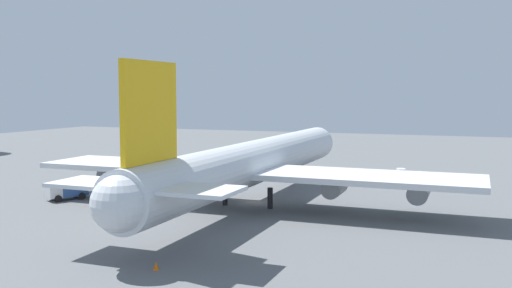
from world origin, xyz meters
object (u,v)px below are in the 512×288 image
Objects in this scene: maintenance_van at (409,176)px; safety_cone_nose at (318,172)px; catering_truck at (66,191)px; safety_cone_tail at (156,266)px; cargo_airplane at (255,163)px.

safety_cone_nose is (5.49, 16.91, -0.89)m from maintenance_van.
maintenance_van is at bearing -52.40° from catering_truck.
maintenance_van reaches higher than safety_cone_tail.
safety_cone_tail is at bearing 165.49° from maintenance_van.
catering_truck is 1.26× the size of maintenance_van.
safety_cone_nose is at bearing -0.78° from cargo_airplane.
catering_truck is at bearing 51.09° from safety_cone_tail.
maintenance_van is at bearing -14.51° from safety_cone_tail.
catering_truck is 9.85× the size of safety_cone_nose.
safety_cone_tail reaches higher than safety_cone_nose.
safety_cone_tail is (-55.47, 14.36, -0.81)m from maintenance_van.
maintenance_van is at bearing -107.98° from safety_cone_nose.
safety_cone_tail is (-60.96, -2.55, 0.07)m from safety_cone_nose.
cargo_airplane is 26.55m from catering_truck.
cargo_airplane is 93.05× the size of safety_cone_tail.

